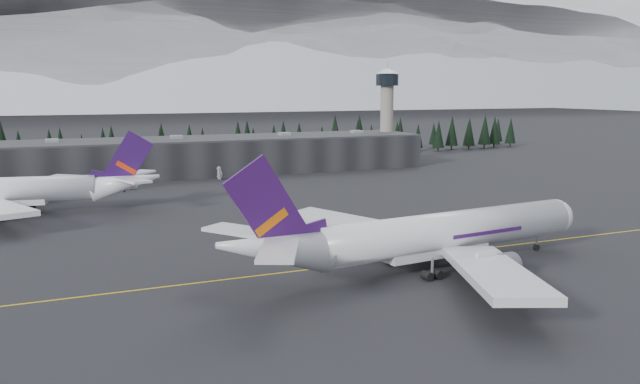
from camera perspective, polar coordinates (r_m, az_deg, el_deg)
name	(u,v)px	position (r m, az deg, el deg)	size (l,w,h in m)	color
ground	(364,259)	(110.46, 4.07, -6.17)	(1400.00, 1400.00, 0.00)	black
taxiline	(370,262)	(108.75, 4.55, -6.42)	(400.00, 0.40, 0.02)	gold
terminal	(205,155)	(226.22, -10.44, 3.31)	(160.00, 30.00, 12.60)	black
control_tower	(387,105)	(254.77, 6.14, 7.93)	(10.00, 10.00, 37.70)	gray
treeline	(185,144)	(262.20, -12.22, 4.33)	(360.00, 20.00, 15.00)	black
mountain_ridge	(87,108)	(1096.20, -20.56, 7.23)	(4400.00, 900.00, 420.00)	white
jet_main	(421,236)	(103.67, 9.23, -3.99)	(70.13, 64.48, 20.63)	silver
jet_parked	(17,190)	(166.56, -26.00, 0.13)	(66.34, 60.72, 19.67)	white
gse_vehicle_a	(133,187)	(194.44, -16.76, 0.44)	(2.42, 5.24, 1.46)	white
gse_vehicle_b	(220,177)	(208.86, -9.12, 1.32)	(1.78, 4.43, 1.51)	silver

